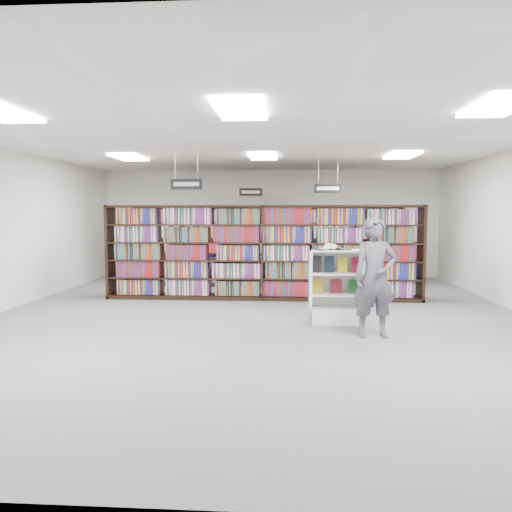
# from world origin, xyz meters

# --- Properties ---
(floor) EXTENTS (12.00, 12.00, 0.00)m
(floor) POSITION_xyz_m (0.00, 0.00, 0.00)
(floor) COLOR #5B5B60
(floor) RESTS_ON ground
(ceiling) EXTENTS (10.00, 12.00, 0.10)m
(ceiling) POSITION_xyz_m (0.00, 0.00, 3.20)
(ceiling) COLOR silver
(ceiling) RESTS_ON wall_back
(wall_back) EXTENTS (10.00, 0.10, 3.20)m
(wall_back) POSITION_xyz_m (0.00, 6.00, 1.60)
(wall_back) COLOR silver
(wall_back) RESTS_ON ground
(wall_front) EXTENTS (10.00, 0.10, 3.20)m
(wall_front) POSITION_xyz_m (0.00, -6.00, 1.60)
(wall_front) COLOR silver
(wall_front) RESTS_ON ground
(bookshelf_row_near) EXTENTS (7.00, 0.60, 2.10)m
(bookshelf_row_near) POSITION_xyz_m (0.00, 2.00, 1.05)
(bookshelf_row_near) COLOR black
(bookshelf_row_near) RESTS_ON floor
(bookshelf_row_mid) EXTENTS (7.00, 0.60, 2.10)m
(bookshelf_row_mid) POSITION_xyz_m (0.00, 4.00, 1.05)
(bookshelf_row_mid) COLOR black
(bookshelf_row_mid) RESTS_ON floor
(bookshelf_row_far) EXTENTS (7.00, 0.60, 2.10)m
(bookshelf_row_far) POSITION_xyz_m (0.00, 5.70, 1.05)
(bookshelf_row_far) COLOR black
(bookshelf_row_far) RESTS_ON floor
(aisle_sign_left) EXTENTS (0.65, 0.02, 0.80)m
(aisle_sign_left) POSITION_xyz_m (-1.50, 1.00, 2.53)
(aisle_sign_left) COLOR #B2B2B7
(aisle_sign_left) RESTS_ON ceiling
(aisle_sign_right) EXTENTS (0.65, 0.02, 0.80)m
(aisle_sign_right) POSITION_xyz_m (1.50, 3.00, 2.53)
(aisle_sign_right) COLOR #B2B2B7
(aisle_sign_right) RESTS_ON ceiling
(aisle_sign_center) EXTENTS (0.65, 0.02, 0.80)m
(aisle_sign_center) POSITION_xyz_m (-0.50, 5.00, 2.53)
(aisle_sign_center) COLOR #B2B2B7
(aisle_sign_center) RESTS_ON ceiling
(troffer_front_center) EXTENTS (0.60, 1.20, 0.04)m
(troffer_front_center) POSITION_xyz_m (0.00, -3.00, 3.16)
(troffer_front_center) COLOR white
(troffer_front_center) RESTS_ON ceiling
(troffer_front_right) EXTENTS (0.60, 1.20, 0.04)m
(troffer_front_right) POSITION_xyz_m (3.00, -3.00, 3.16)
(troffer_front_right) COLOR white
(troffer_front_right) RESTS_ON ceiling
(troffer_back_left) EXTENTS (0.60, 1.20, 0.04)m
(troffer_back_left) POSITION_xyz_m (-3.00, 2.00, 3.16)
(troffer_back_left) COLOR white
(troffer_back_left) RESTS_ON ceiling
(troffer_back_center) EXTENTS (0.60, 1.20, 0.04)m
(troffer_back_center) POSITION_xyz_m (0.00, 2.00, 3.16)
(troffer_back_center) COLOR white
(troffer_back_center) RESTS_ON ceiling
(troffer_back_right) EXTENTS (0.60, 1.20, 0.04)m
(troffer_back_right) POSITION_xyz_m (3.00, 2.00, 3.16)
(troffer_back_right) COLOR white
(troffer_back_right) RESTS_ON ceiling
(endcap_display) EXTENTS (0.93, 0.47, 1.30)m
(endcap_display) POSITION_xyz_m (1.41, -0.33, 0.45)
(endcap_display) COLOR white
(endcap_display) RESTS_ON floor
(open_book) EXTENTS (0.67, 0.51, 0.13)m
(open_book) POSITION_xyz_m (1.32, -0.35, 1.33)
(open_book) COLOR black
(open_book) RESTS_ON endcap_display
(shopper) EXTENTS (0.73, 0.53, 1.86)m
(shopper) POSITION_xyz_m (1.91, -1.30, 0.93)
(shopper) COLOR #4B4751
(shopper) RESTS_ON floor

